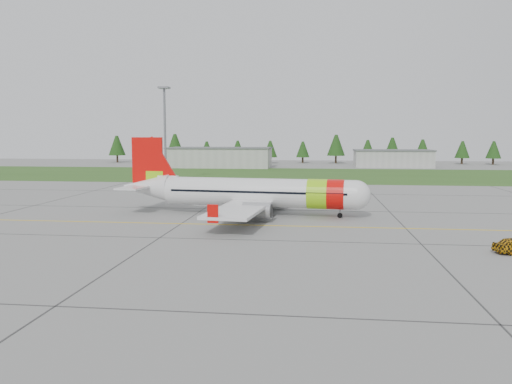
# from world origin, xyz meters

# --- Properties ---
(ground) EXTENTS (320.00, 320.00, 0.00)m
(ground) POSITION_xyz_m (0.00, 0.00, 0.00)
(ground) COLOR gray
(ground) RESTS_ON ground
(aircraft) EXTENTS (32.38, 30.00, 9.81)m
(aircraft) POSITION_xyz_m (-7.68, 15.47, 2.83)
(aircraft) COLOR silver
(aircraft) RESTS_ON ground
(service_van) EXTENTS (1.44, 1.37, 3.93)m
(service_van) POSITION_xyz_m (-35.41, 54.29, 1.96)
(service_van) COLOR silver
(service_van) RESTS_ON ground
(grass_strip) EXTENTS (320.00, 50.00, 0.03)m
(grass_strip) POSITION_xyz_m (0.00, 82.00, 0.01)
(grass_strip) COLOR #30561E
(grass_strip) RESTS_ON ground
(taxi_guideline) EXTENTS (120.00, 0.25, 0.02)m
(taxi_guideline) POSITION_xyz_m (0.00, 8.00, 0.01)
(taxi_guideline) COLOR gold
(taxi_guideline) RESTS_ON ground
(hangar_west) EXTENTS (32.00, 14.00, 6.00)m
(hangar_west) POSITION_xyz_m (-30.00, 110.00, 3.00)
(hangar_west) COLOR #A8A8A3
(hangar_west) RESTS_ON ground
(hangar_east) EXTENTS (24.00, 12.00, 5.20)m
(hangar_east) POSITION_xyz_m (25.00, 118.00, 2.60)
(hangar_east) COLOR #A8A8A3
(hangar_east) RESTS_ON ground
(floodlight_mast) EXTENTS (0.50, 0.50, 20.00)m
(floodlight_mast) POSITION_xyz_m (-32.00, 58.00, 10.00)
(floodlight_mast) COLOR slate
(floodlight_mast) RESTS_ON ground
(treeline) EXTENTS (160.00, 8.00, 10.00)m
(treeline) POSITION_xyz_m (0.00, 138.00, 5.00)
(treeline) COLOR #1C3F14
(treeline) RESTS_ON ground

